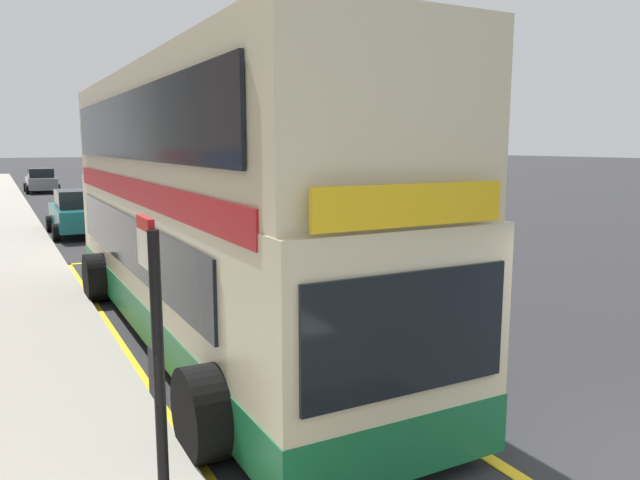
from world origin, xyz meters
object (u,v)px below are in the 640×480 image
object	(u,v)px
bus_stop_sign	(156,349)
parked_car_grey_distant	(41,181)
parked_car_teal_across	(80,212)
parked_car_navy_behind	(130,179)
double_decker_bus	(204,214)

from	to	relation	value
bus_stop_sign	parked_car_grey_distant	bearing A→B (deg)	87.42
parked_car_teal_across	parked_car_navy_behind	xyz separation A→B (m)	(5.95, 21.59, 0.00)
parked_car_navy_behind	double_decker_bus	bearing A→B (deg)	81.74
bus_stop_sign	parked_car_navy_behind	distance (m)	40.95
parked_car_grey_distant	double_decker_bus	bearing A→B (deg)	89.49
bus_stop_sign	parked_car_navy_behind	bearing A→B (deg)	79.31
bus_stop_sign	parked_car_grey_distant	size ratio (longest dim) A/B	0.60
parked_car_teal_across	parked_car_navy_behind	size ratio (longest dim) A/B	1.00
double_decker_bus	parked_car_teal_across	distance (m)	13.45
parked_car_teal_across	parked_car_grey_distant	world-z (taller)	same
bus_stop_sign	parked_car_teal_across	world-z (taller)	bus_stop_sign
bus_stop_sign	parked_car_grey_distant	xyz separation A→B (m)	(1.83, 40.65, -0.85)
double_decker_bus	bus_stop_sign	world-z (taller)	double_decker_bus
parked_car_navy_behind	parked_car_grey_distant	world-z (taller)	same
parked_car_teal_across	bus_stop_sign	bearing A→B (deg)	-94.45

